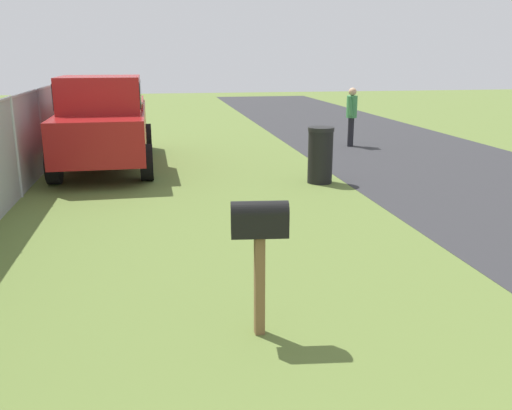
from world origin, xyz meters
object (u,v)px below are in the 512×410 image
object	(u,v)px
pickup_truck	(104,120)
trash_bin	(320,155)
mailbox	(260,229)
pedestrian	(352,113)

from	to	relation	value
pickup_truck	trash_bin	xyz separation A→B (m)	(-2.43, -4.42, -0.53)
mailbox	trash_bin	bearing A→B (deg)	-15.20
mailbox	pedestrian	size ratio (longest dim) A/B	0.78
mailbox	pickup_truck	distance (m)	8.65
pickup_truck	pedestrian	size ratio (longest dim) A/B	3.26
mailbox	pickup_truck	world-z (taller)	pickup_truck
mailbox	pedestrian	world-z (taller)	pedestrian
trash_bin	pedestrian	distance (m)	4.89
pickup_truck	pedestrian	xyz separation A→B (m)	(1.92, -6.64, -0.15)
trash_bin	pedestrian	xyz separation A→B (m)	(4.34, -2.21, 0.38)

